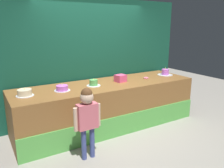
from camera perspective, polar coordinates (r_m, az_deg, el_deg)
name	(u,v)px	position (r m, az deg, el deg)	size (l,w,h in m)	color
ground_plane	(121,135)	(4.50, 2.35, -12.68)	(12.00, 12.00, 0.00)	gray
stage_platform	(107,105)	(4.74, -1.15, -5.27)	(3.74, 1.10, 0.91)	brown
curtain_backdrop	(93,60)	(5.08, -4.81, 5.99)	(4.50, 0.08, 2.62)	#144C38
child_figure	(87,114)	(3.51, -6.21, -7.45)	(0.44, 0.20, 1.15)	#3F4C8C
pink_box	(120,78)	(4.75, 2.12, 1.45)	(0.21, 0.19, 0.14)	#EC4E82
donut	(146,78)	(5.09, 8.48, 1.51)	(0.11, 0.11, 0.03)	pink
cake_far_left	(25,93)	(4.05, -20.97, -2.08)	(0.29, 0.29, 0.15)	silver
cake_center_left	(62,88)	(4.18, -12.34, -1.04)	(0.29, 0.29, 0.15)	silver
cake_center_right	(94,83)	(4.43, -4.63, 0.21)	(0.27, 0.27, 0.16)	white
cake_far_right	(165,73)	(5.55, 13.14, 2.78)	(0.35, 0.35, 0.20)	silver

